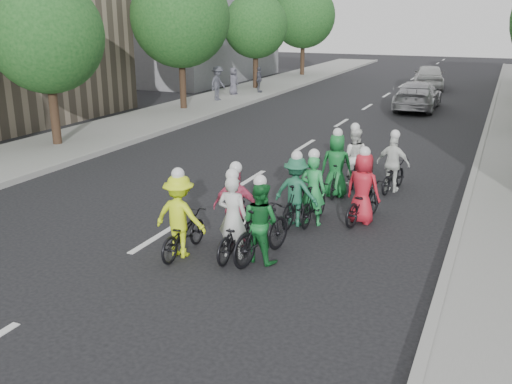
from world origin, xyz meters
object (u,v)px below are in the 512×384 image
Objects in this scene: follow_car_trail at (429,76)px; spectator_1 at (259,80)px; spectator_0 at (218,83)px; cyclist_8 at (393,170)px; cyclist_1 at (261,228)px; follow_car_lead at (418,95)px; cyclist_2 at (181,223)px; cyclist_9 at (337,171)px; cyclist_4 at (363,196)px; cyclist_7 at (297,196)px; cyclist_0 at (234,228)px; cyclist_3 at (237,215)px; spectator_2 at (233,81)px; cyclist_5 at (314,198)px; cyclist_6 at (354,163)px.

spectator_1 is (-8.94, -7.23, 0.12)m from follow_car_trail.
cyclist_8 is at bearing -130.37° from spectator_0.
cyclist_1 is 20.32m from follow_car_lead.
follow_car_trail is (-2.21, 23.68, 0.20)m from cyclist_8.
cyclist_2 is 1.21× the size of spectator_1.
cyclist_4 is at bearing 118.93° from cyclist_9.
spectator_0 is at bearing -37.01° from cyclist_8.
cyclist_7 reaches higher than follow_car_lead.
cyclist_0 is 0.95× the size of cyclist_1.
cyclist_3 is (0.82, 0.91, -0.01)m from cyclist_2.
cyclist_7 is at bearing 76.01° from cyclist_8.
cyclist_9 reaches higher than follow_car_lead.
follow_car_trail is (-0.15, 29.43, 0.20)m from cyclist_0.
cyclist_0 reaches higher than cyclist_3.
cyclist_8 is at bearing -109.76° from cyclist_7.
cyclist_4 is (2.07, 2.48, -0.04)m from cyclist_3.
cyclist_0 is 23.06m from spectator_2.
cyclist_1 is 2.41m from cyclist_5.
follow_car_lead is (0.69, 19.84, 0.05)m from cyclist_3.
cyclist_4 is 3.11m from cyclist_6.
cyclist_0 is 1.01× the size of cyclist_4.
cyclist_1 is 23.28m from spectator_2.
spectator_0 is (-10.41, 18.23, 0.40)m from cyclist_1.
spectator_0 is 1.18× the size of spectator_2.
cyclist_0 is 1.22× the size of spectator_1.
cyclist_4 is 1.04× the size of cyclist_7.
follow_car_trail is 14.78m from spectator_0.
cyclist_6 is (1.09, 5.42, -0.04)m from cyclist_3.
cyclist_7 is at bearing -121.24° from cyclist_2.
spectator_0 reaches higher than spectator_2.
cyclist_4 is 1.18× the size of spectator_2.
cyclist_9 reaches higher than cyclist_0.
cyclist_6 is (1.91, 6.34, -0.05)m from cyclist_2.
cyclist_1 is 1.06× the size of cyclist_4.
follow_car_lead is at bearing -99.25° from cyclist_6.
cyclist_4 is 2.03m from cyclist_9.
cyclist_5 is 3.53m from cyclist_8.
follow_car_trail is 11.50m from spectator_1.
cyclist_6 reaches higher than spectator_1.
cyclist_2 is 1.00× the size of cyclist_4.
cyclist_2 reaches higher than spectator_2.
cyclist_5 is 27.02m from follow_car_trail.
cyclist_9 is at bearing -44.95° from cyclist_4.
follow_car_lead is at bearing -93.22° from cyclist_0.
spectator_0 is at bearing -56.68° from cyclist_9.
cyclist_5 is at bearing -128.32° from cyclist_3.
cyclist_8 is at bearing -111.51° from cyclist_0.
spectator_1 is at bearing -48.80° from cyclist_4.
follow_car_lead is at bearing -90.84° from spectator_2.
spectator_2 is at bearing -44.51° from cyclist_4.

